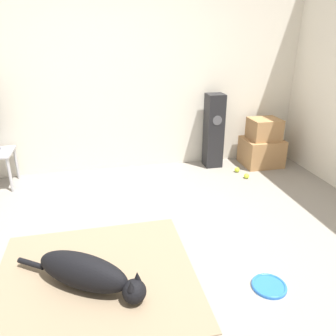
{
  "coord_description": "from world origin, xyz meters",
  "views": [
    {
      "loc": [
        -0.16,
        -2.13,
        1.72
      ],
      "look_at": [
        0.51,
        0.86,
        0.45
      ],
      "focal_mm": 35.0,
      "sensor_mm": 36.0,
      "label": 1
    }
  ],
  "objects_px": {
    "cardboard_box_lower": "(261,152)",
    "tennis_ball_near_speaker": "(247,176)",
    "cardboard_box_upper": "(264,129)",
    "dog": "(87,273)",
    "frisbee": "(269,286)",
    "tennis_ball_by_boxes": "(237,170)",
    "floor_speaker": "(214,131)"
  },
  "relations": [
    {
      "from": "floor_speaker",
      "to": "cardboard_box_lower",
      "type": "bearing_deg",
      "value": -9.85
    },
    {
      "from": "dog",
      "to": "tennis_ball_near_speaker",
      "type": "xyz_separation_m",
      "value": [
        1.96,
        1.55,
        -0.11
      ]
    },
    {
      "from": "frisbee",
      "to": "floor_speaker",
      "type": "distance_m",
      "value": 2.43
    },
    {
      "from": "cardboard_box_upper",
      "to": "cardboard_box_lower",
      "type": "bearing_deg",
      "value": 131.96
    },
    {
      "from": "frisbee",
      "to": "tennis_ball_by_boxes",
      "type": "relative_size",
      "value": 3.85
    },
    {
      "from": "tennis_ball_by_boxes",
      "to": "tennis_ball_near_speaker",
      "type": "relative_size",
      "value": 1.0
    },
    {
      "from": "cardboard_box_upper",
      "to": "floor_speaker",
      "type": "bearing_deg",
      "value": 169.93
    },
    {
      "from": "tennis_ball_near_speaker",
      "to": "tennis_ball_by_boxes",
      "type": "bearing_deg",
      "value": 99.41
    },
    {
      "from": "dog",
      "to": "floor_speaker",
      "type": "distance_m",
      "value": 2.69
    },
    {
      "from": "cardboard_box_upper",
      "to": "tennis_ball_by_boxes",
      "type": "height_order",
      "value": "cardboard_box_upper"
    },
    {
      "from": "floor_speaker",
      "to": "tennis_ball_by_boxes",
      "type": "xyz_separation_m",
      "value": [
        0.24,
        -0.31,
        -0.46
      ]
    },
    {
      "from": "cardboard_box_upper",
      "to": "tennis_ball_near_speaker",
      "type": "distance_m",
      "value": 0.74
    },
    {
      "from": "cardboard_box_lower",
      "to": "floor_speaker",
      "type": "relative_size",
      "value": 0.52
    },
    {
      "from": "floor_speaker",
      "to": "tennis_ball_near_speaker",
      "type": "bearing_deg",
      "value": -61.96
    },
    {
      "from": "cardboard_box_upper",
      "to": "floor_speaker",
      "type": "distance_m",
      "value": 0.69
    },
    {
      "from": "tennis_ball_near_speaker",
      "to": "cardboard_box_upper",
      "type": "bearing_deg",
      "value": 45.25
    },
    {
      "from": "cardboard_box_upper",
      "to": "tennis_ball_by_boxes",
      "type": "xyz_separation_m",
      "value": [
        -0.43,
        -0.19,
        -0.48
      ]
    },
    {
      "from": "dog",
      "to": "tennis_ball_near_speaker",
      "type": "distance_m",
      "value": 2.5
    },
    {
      "from": "tennis_ball_by_boxes",
      "to": "tennis_ball_near_speaker",
      "type": "height_order",
      "value": "same"
    },
    {
      "from": "frisbee",
      "to": "cardboard_box_upper",
      "type": "distance_m",
      "value": 2.53
    },
    {
      "from": "frisbee",
      "to": "tennis_ball_near_speaker",
      "type": "height_order",
      "value": "tennis_ball_near_speaker"
    },
    {
      "from": "cardboard_box_lower",
      "to": "cardboard_box_upper",
      "type": "distance_m",
      "value": 0.33
    },
    {
      "from": "frisbee",
      "to": "tennis_ball_near_speaker",
      "type": "distance_m",
      "value": 1.95
    },
    {
      "from": "cardboard_box_lower",
      "to": "floor_speaker",
      "type": "height_order",
      "value": "floor_speaker"
    },
    {
      "from": "frisbee",
      "to": "cardboard_box_lower",
      "type": "relative_size",
      "value": 0.49
    },
    {
      "from": "dog",
      "to": "tennis_ball_by_boxes",
      "type": "distance_m",
      "value": 2.61
    },
    {
      "from": "cardboard_box_lower",
      "to": "tennis_ball_near_speaker",
      "type": "bearing_deg",
      "value": -134.32
    },
    {
      "from": "dog",
      "to": "frisbee",
      "type": "bearing_deg",
      "value": -12.17
    },
    {
      "from": "cardboard_box_upper",
      "to": "dog",
      "type": "bearing_deg",
      "value": -140.45
    },
    {
      "from": "floor_speaker",
      "to": "tennis_ball_near_speaker",
      "type": "height_order",
      "value": "floor_speaker"
    },
    {
      "from": "cardboard_box_lower",
      "to": "floor_speaker",
      "type": "bearing_deg",
      "value": 170.15
    },
    {
      "from": "tennis_ball_by_boxes",
      "to": "tennis_ball_near_speaker",
      "type": "bearing_deg",
      "value": -80.59
    }
  ]
}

